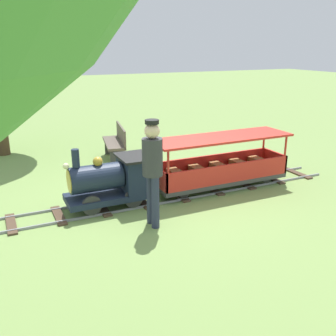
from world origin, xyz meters
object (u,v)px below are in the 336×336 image
passenger_car (221,167)px  park_bench (116,143)px  locomotive (113,180)px  conductor_person (152,165)px

passenger_car → park_bench: (2.64, 1.21, -0.00)m
locomotive → park_bench: (2.64, -0.89, -0.07)m
locomotive → passenger_car: locomotive is taller
locomotive → passenger_car: (0.00, -2.11, -0.06)m
passenger_car → park_bench: size_ratio=2.00×
passenger_car → conductor_person: size_ratio=1.67×
passenger_car → conductor_person: 2.08m
passenger_car → park_bench: passenger_car is taller
conductor_person → locomotive: bearing=19.4°
locomotive → park_bench: bearing=-18.7°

